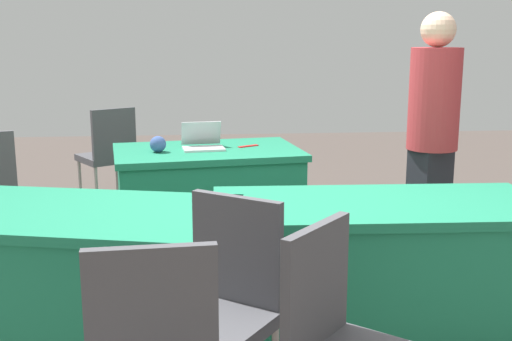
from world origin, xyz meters
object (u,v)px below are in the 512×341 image
Objects in this scene: yarn_ball at (158,144)px; scissors_red at (248,146)px; table_foreground at (208,194)px; chair_tucked_right at (109,151)px; chair_near_front at (220,302)px; laptop_silver at (203,144)px; table_mid_right at (377,266)px; table_mid_left at (90,278)px; person_organiser at (433,129)px.

scissors_red is (-0.71, -0.18, -0.06)m from yarn_ball.
chair_tucked_right reaches higher than table_foreground.
chair_near_front is 2.67m from scissors_red.
chair_near_front is 2.80× the size of laptop_silver.
laptop_silver reaches higher than table_foreground.
laptop_silver is 0.37m from scissors_red.
yarn_ball is (0.37, 0.10, 0.43)m from table_foreground.
laptop_silver is (0.93, -1.73, 0.40)m from table_mid_right.
yarn_ball is (-0.27, -1.64, 0.43)m from table_mid_left.
chair_near_front is 2.35m from person_organiser.
person_organiser is 1.50m from scissors_red.
laptop_silver is at bearing -61.78° from table_mid_right.
table_foreground is at bearing -78.88° from chair_tucked_right.
scissors_red is at bearing -60.87° from chair_near_front.
person_organiser is (-0.61, -0.90, 0.62)m from table_mid_right.
table_mid_right is at bearing 111.52° from laptop_silver.
chair_near_front is at bearing -107.71° from chair_tucked_right.
table_foreground is 12.45× the size of yarn_ball.
yarn_ball is at bearing -51.71° from table_mid_right.
table_mid_left is 4.73× the size of laptop_silver.
chair_near_front is 7.85× the size of yarn_ball.
yarn_ball is 0.69× the size of scissors_red.
table_mid_right is at bearing -178.90° from table_mid_left.
chair_tucked_right is (0.90, -3.52, -0.01)m from chair_near_front.
yarn_ball reaches higher than table_foreground.
chair_tucked_right is 1.20m from yarn_ball.
chair_tucked_right is 1.51m from scissors_red.
table_foreground is 0.50m from scissors_red.
table_mid_left is 13.27× the size of yarn_ball.
laptop_silver reaches higher than table_mid_right.
table_mid_left is 1.91m from laptop_silver.
laptop_silver is (0.03, -0.02, 0.40)m from table_foreground.
chair_tucked_right is 7.77× the size of yarn_ball.
chair_near_front is 2.59m from laptop_silver.
scissors_red is (1.18, -0.90, -0.25)m from person_organiser.
chair_near_front is 5.42× the size of scissors_red.
table_foreground is at bearing -16.40° from scissors_red.
yarn_ball reaches higher than table_mid_right.
table_foreground is 0.58m from yarn_ball.
chair_near_front is 2.50m from yarn_ball.
chair_near_front reaches higher than table_mid_left.
chair_tucked_right reaches higher than table_mid_left.
person_organiser is (-1.51, 0.81, 0.62)m from table_foreground.
chair_near_front is at bearing 128.27° from table_mid_left.
yarn_ball is at bearing 14.98° from table_foreground.
chair_near_front reaches higher than yarn_ball.
chair_tucked_right is (1.79, -2.66, 0.19)m from table_mid_right.
person_organiser is at bearing 112.50° from scissors_red.
table_mid_left is 0.94× the size of person_organiser.
table_foreground is at bearing 120.85° from person_organiser.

